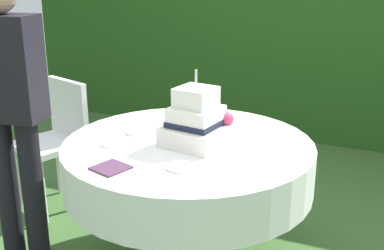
# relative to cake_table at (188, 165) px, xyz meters

# --- Properties ---
(foliage_hedge) EXTENTS (5.77, 0.41, 2.41)m
(foliage_hedge) POSITION_rel_cake_table_xyz_m (0.00, 2.55, 0.57)
(foliage_hedge) COLOR #234C19
(foliage_hedge) RESTS_ON ground_plane
(cake_table) EXTENTS (1.31, 1.31, 0.76)m
(cake_table) POSITION_rel_cake_table_xyz_m (0.00, 0.00, 0.00)
(cake_table) COLOR #4C4C51
(cake_table) RESTS_ON ground_plane
(wedding_cake) EXTENTS (0.33, 0.33, 0.39)m
(wedding_cake) POSITION_rel_cake_table_xyz_m (0.05, -0.01, 0.25)
(wedding_cake) COLOR white
(wedding_cake) RESTS_ON cake_table
(serving_plate_near) EXTENTS (0.13, 0.13, 0.01)m
(serving_plate_near) POSITION_rel_cake_table_xyz_m (-0.31, 0.02, 0.13)
(serving_plate_near) COLOR white
(serving_plate_near) RESTS_ON cake_table
(serving_plate_far) EXTENTS (0.14, 0.14, 0.01)m
(serving_plate_far) POSITION_rel_cake_table_xyz_m (-0.01, 0.46, 0.13)
(serving_plate_far) COLOR white
(serving_plate_far) RESTS_ON cake_table
(serving_plate_left) EXTENTS (0.13, 0.13, 0.01)m
(serving_plate_left) POSITION_rel_cake_table_xyz_m (0.11, -0.32, 0.13)
(serving_plate_left) COLOR white
(serving_plate_left) RESTS_ON cake_table
(serving_plate_right) EXTENTS (0.12, 0.12, 0.01)m
(serving_plate_right) POSITION_rel_cake_table_xyz_m (-0.33, -0.19, 0.13)
(serving_plate_right) COLOR white
(serving_plate_right) RESTS_ON cake_table
(napkin_stack) EXTENTS (0.18, 0.18, 0.01)m
(napkin_stack) POSITION_rel_cake_table_xyz_m (-0.18, -0.46, 0.13)
(napkin_stack) COLOR #4C2D47
(napkin_stack) RESTS_ON cake_table
(garden_chair) EXTENTS (0.51, 0.51, 0.89)m
(garden_chair) POSITION_rel_cake_table_xyz_m (-1.15, 0.36, -0.09)
(garden_chair) COLOR white
(garden_chair) RESTS_ON ground_plane
(standing_person) EXTENTS (0.39, 0.27, 1.60)m
(standing_person) POSITION_rel_cake_table_xyz_m (-0.91, -0.28, 0.30)
(standing_person) COLOR black
(standing_person) RESTS_ON ground_plane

